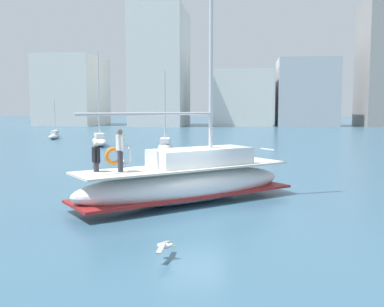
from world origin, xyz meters
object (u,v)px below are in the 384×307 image
(moored_sloop_far, at_px, (165,146))
(seagull, at_px, (164,246))
(moored_catamaran, at_px, (99,140))
(main_sailboat, at_px, (188,180))
(moored_sloop_near, at_px, (55,135))

(moored_sloop_far, height_order, seagull, moored_sloop_far)
(seagull, bearing_deg, moored_sloop_far, 99.94)
(moored_sloop_far, bearing_deg, moored_catamaran, 142.49)
(main_sailboat, relative_size, moored_sloop_near, 2.79)
(moored_sloop_near, distance_m, moored_catamaran, 13.08)
(moored_sloop_near, height_order, moored_catamaran, moored_catamaran)
(moored_sloop_near, xyz_separation_m, seagull, (21.69, -42.78, -0.09))
(moored_sloop_near, height_order, seagull, moored_sloop_near)
(main_sailboat, height_order, seagull, main_sailboat)
(main_sailboat, bearing_deg, moored_catamaran, 115.29)
(moored_catamaran, bearing_deg, main_sailboat, -64.71)
(moored_sloop_far, height_order, moored_catamaran, moored_catamaran)
(main_sailboat, height_order, moored_catamaran, main_sailboat)
(seagull, bearing_deg, moored_catamaran, 110.94)
(moored_catamaran, bearing_deg, moored_sloop_far, -37.51)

